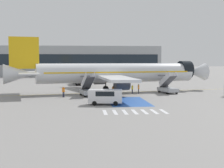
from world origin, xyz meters
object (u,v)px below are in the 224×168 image
at_px(terminal_building, 68,61).
at_px(boarding_stairs_aft, 88,90).
at_px(airliner, 115,73).
at_px(fuel_tanker, 80,77).
at_px(boarding_stairs_forward, 168,88).
at_px(ground_crew_1, 139,88).
at_px(ground_crew_3, 132,89).
at_px(ground_crew_2, 63,91).
at_px(service_van_1, 105,96).
at_px(ground_crew_0, 113,90).

bearing_deg(terminal_building, boarding_stairs_aft, -84.64).
distance_m(airliner, fuel_tanker, 22.90).
distance_m(boarding_stairs_forward, boarding_stairs_aft, 15.65).
height_order(boarding_stairs_aft, ground_crew_1, boarding_stairs_aft).
bearing_deg(ground_crew_3, ground_crew_2, -76.96).
bearing_deg(ground_crew_3, service_van_1, -31.89).
height_order(ground_crew_0, terminal_building, terminal_building).
xyz_separation_m(boarding_stairs_forward, ground_crew_0, (-10.82, -3.46, 0.04)).
relative_size(boarding_stairs_forward, boarding_stairs_aft, 1.00).
height_order(ground_crew_0, ground_crew_3, ground_crew_0).
relative_size(ground_crew_1, ground_crew_3, 1.12).
xyz_separation_m(boarding_stairs_forward, ground_crew_3, (-6.81, 0.20, -0.09)).
xyz_separation_m(airliner, ground_crew_1, (4.27, -2.79, -2.76)).
relative_size(service_van_1, ground_crew_3, 3.04).
distance_m(airliner, terminal_building, 71.65).
height_order(airliner, fuel_tanker, airliner).
distance_m(ground_crew_0, ground_crew_3, 5.43).
height_order(airliner, ground_crew_3, airliner).
bearing_deg(fuel_tanker, ground_crew_3, -75.07).
xyz_separation_m(ground_crew_0, ground_crew_2, (-8.64, -1.53, 0.03)).
bearing_deg(ground_crew_3, terminal_building, -177.10).
height_order(boarding_stairs_aft, ground_crew_3, boarding_stairs_aft).
bearing_deg(boarding_stairs_forward, ground_crew_1, 172.35).
height_order(boarding_stairs_forward, terminal_building, terminal_building).
bearing_deg(service_van_1, airliner, 177.20).
xyz_separation_m(airliner, terminal_building, (-12.44, 70.52, 2.31)).
relative_size(boarding_stairs_aft, ground_crew_3, 3.40).
height_order(airliner, ground_crew_1, airliner).
bearing_deg(terminal_building, ground_crew_1, -77.16).
bearing_deg(ground_crew_1, boarding_stairs_forward, 93.67).
bearing_deg(ground_crew_1, ground_crew_2, -72.85).
xyz_separation_m(ground_crew_2, ground_crew_3, (12.65, 5.18, -0.15)).
distance_m(fuel_tanker, ground_crew_0, 28.19).
bearing_deg(terminal_building, ground_crew_0, -81.34).
relative_size(service_van_1, terminal_building, 0.06).
bearing_deg(boarding_stairs_forward, ground_crew_2, -177.99).
distance_m(boarding_stairs_forward, fuel_tanker, 29.46).
relative_size(ground_crew_0, ground_crew_2, 0.97).
distance_m(boarding_stairs_aft, terminal_building, 76.69).
xyz_separation_m(ground_crew_1, ground_crew_3, (-1.08, 0.67, -0.12)).
bearing_deg(boarding_stairs_forward, service_van_1, -143.87).
relative_size(boarding_stairs_aft, ground_crew_0, 3.05).
xyz_separation_m(ground_crew_0, terminal_building, (-11.62, 76.30, 5.07)).
xyz_separation_m(boarding_stairs_forward, ground_crew_2, (-19.46, -4.99, 0.07)).
height_order(fuel_tanker, ground_crew_2, fuel_tanker).
height_order(fuel_tanker, ground_crew_0, fuel_tanker).
distance_m(fuel_tanker, ground_crew_2, 29.12).
height_order(ground_crew_2, terminal_building, terminal_building).
height_order(service_van_1, terminal_building, terminal_building).
bearing_deg(boarding_stairs_forward, fuel_tanker, 112.97).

